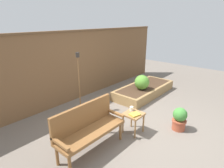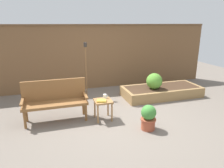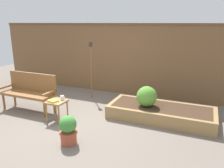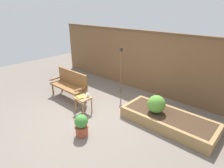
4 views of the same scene
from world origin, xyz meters
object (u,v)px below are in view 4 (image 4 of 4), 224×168
at_px(potted_boxwood, 81,125).
at_px(side_table, 83,100).
at_px(cup_on_table, 88,95).
at_px(tiki_torch, 121,62).
at_px(shrub_near_bench, 156,104).
at_px(garden_bench, 70,83).
at_px(book_on_table, 80,97).

bearing_deg(potted_boxwood, side_table, 137.24).
height_order(side_table, cup_on_table, cup_on_table).
bearing_deg(tiki_torch, potted_boxwood, -71.00).
xyz_separation_m(potted_boxwood, shrub_near_bench, (1.02, 1.69, 0.25)).
distance_m(potted_boxwood, shrub_near_bench, 1.99).
distance_m(garden_bench, shrub_near_bench, 2.94).
bearing_deg(side_table, potted_boxwood, -42.76).
bearing_deg(tiki_torch, cup_on_table, -85.05).
relative_size(book_on_table, tiki_torch, 0.13).
bearing_deg(potted_boxwood, tiki_torch, 109.00).
height_order(cup_on_table, tiki_torch, tiki_torch).
height_order(potted_boxwood, shrub_near_bench, shrub_near_bench).
relative_size(book_on_table, potted_boxwood, 0.39).
xyz_separation_m(shrub_near_bench, tiki_torch, (-1.88, 0.82, 0.60)).
xyz_separation_m(book_on_table, potted_boxwood, (0.85, -0.68, -0.21)).
bearing_deg(shrub_near_bench, potted_boxwood, -121.17).
height_order(garden_bench, potted_boxwood, garden_bench).
bearing_deg(tiki_torch, side_table, -87.90).
distance_m(cup_on_table, shrub_near_bench, 1.93).
relative_size(side_table, shrub_near_bench, 1.02).
height_order(garden_bench, tiki_torch, tiki_torch).
xyz_separation_m(book_on_table, tiki_torch, (-0.01, 1.83, 0.64)).
relative_size(garden_bench, cup_on_table, 11.93).
distance_m(side_table, shrub_near_bench, 2.06).
distance_m(side_table, potted_boxwood, 1.09).
bearing_deg(garden_bench, cup_on_table, -10.57).
bearing_deg(side_table, cup_on_table, 56.06).
bearing_deg(cup_on_table, book_on_table, -125.88).
height_order(side_table, shrub_near_bench, shrub_near_bench).
height_order(potted_boxwood, tiki_torch, tiki_torch).
xyz_separation_m(side_table, potted_boxwood, (0.80, -0.74, -0.11)).
height_order(garden_bench, book_on_table, garden_bench).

